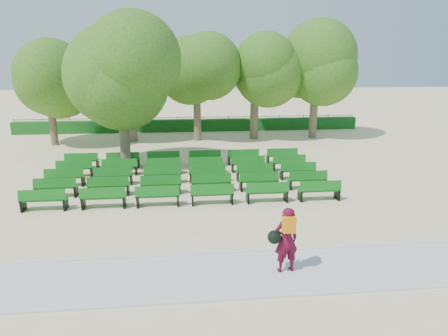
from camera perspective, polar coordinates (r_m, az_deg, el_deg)
name	(u,v)px	position (r m, az deg, el deg)	size (l,w,h in m)	color
ground	(198,187)	(17.23, -3.70, -2.75)	(120.00, 120.00, 0.00)	beige
paving	(211,276)	(10.44, -1.92, -15.19)	(30.00, 2.20, 0.06)	silver
curb	(208,254)	(11.43, -2.35, -12.19)	(30.00, 0.12, 0.10)	silver
hedge	(190,125)	(30.77, -4.83, 6.10)	(26.00, 0.70, 0.90)	#16581B
fence	(190,130)	(31.24, -4.83, 5.40)	(26.00, 0.10, 1.02)	black
tree_line	(192,141)	(26.92, -4.61, 3.81)	(21.80, 6.80, 7.04)	#3B6F1D
bench_array	(185,180)	(17.97, -5.55, -1.76)	(1.64, 0.53, 1.03)	#126917
tree_among	(120,73)	(19.81, -14.60, 12.99)	(4.89, 4.89, 6.92)	brown
person	(285,239)	(10.30, 8.76, -9.99)	(0.84, 0.53, 1.73)	#4E0B1F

